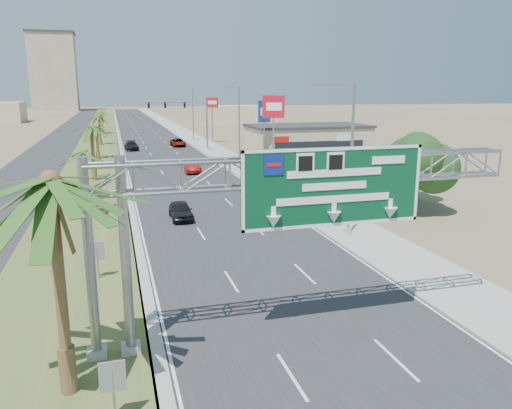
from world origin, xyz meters
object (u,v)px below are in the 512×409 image
object	(u,v)px
sign_gantry	(291,186)
car_mid_lane	(190,166)
car_right_lane	(178,143)
palm_near	(50,182)
car_far	(131,146)
signal_mast	(194,120)
car_left_lane	(181,211)
store_building	(307,139)
pole_sign_red_far	(212,106)
pole_sign_red_near	(274,112)
pole_sign_blue	(264,114)

from	to	relation	value
sign_gantry	car_mid_lane	xyz separation A→B (m)	(2.32, 41.17, -5.25)
car_mid_lane	car_right_lane	size ratio (longest dim) A/B	1.02
palm_near	car_right_lane	size ratio (longest dim) A/B	1.74
sign_gantry	palm_near	bearing A→B (deg)	-166.68
car_mid_lane	car_far	world-z (taller)	car_mid_lane
sign_gantry	signal_mast	size ratio (longest dim) A/B	1.63
palm_near	car_left_lane	world-z (taller)	palm_near
store_building	car_mid_lane	distance (m)	25.57
car_left_lane	pole_sign_red_far	world-z (taller)	pole_sign_red_far
palm_near	pole_sign_red_near	xyz separation A→B (m)	(18.72, 36.77, 0.32)
palm_near	pole_sign_red_far	distance (m)	77.68
car_left_lane	car_far	distance (m)	46.76
car_right_lane	pole_sign_red_far	xyz separation A→B (m)	(6.88, 3.77, 6.01)
store_building	pole_sign_red_far	xyz separation A→B (m)	(-11.71, 17.19, 4.67)
car_left_lane	car_right_lane	size ratio (longest dim) A/B	0.82
sign_gantry	palm_near	size ratio (longest dim) A/B	2.01
pole_sign_red_near	pole_sign_blue	bearing A→B (deg)	76.84
store_building	car_far	size ratio (longest dim) A/B	3.67
pole_sign_red_near	store_building	bearing A→B (deg)	59.55
sign_gantry	palm_near	distance (m)	8.41
pole_sign_blue	pole_sign_red_far	xyz separation A→B (m)	(-2.71, 23.53, 0.39)
palm_near	signal_mast	world-z (taller)	palm_near
car_left_lane	car_mid_lane	world-z (taller)	car_mid_lane
signal_mast	car_left_lane	size ratio (longest dim) A/B	2.62
signal_mast	car_left_lane	distance (m)	43.57
palm_near	pole_sign_red_near	world-z (taller)	pole_sign_red_near
car_left_lane	pole_sign_red_far	size ratio (longest dim) A/B	0.46
car_mid_lane	car_left_lane	bearing A→B (deg)	-103.10
palm_near	car_right_lane	world-z (taller)	palm_near
sign_gantry	car_far	world-z (taller)	sign_gantry
car_mid_lane	pole_sign_red_near	distance (m)	12.24
sign_gantry	pole_sign_blue	world-z (taller)	pole_sign_blue
signal_mast	car_left_lane	xyz separation A→B (m)	(-7.95, -42.63, -4.18)
car_left_lane	pole_sign_blue	distance (m)	34.64
palm_near	signal_mast	size ratio (longest dim) A/B	0.81
pole_sign_blue	car_right_lane	bearing A→B (deg)	115.91
signal_mast	store_building	world-z (taller)	signal_mast
pole_sign_red_near	car_left_lane	bearing A→B (deg)	-128.55
palm_near	car_mid_lane	distance (m)	44.77
store_building	car_left_lane	xyz separation A→B (m)	(-24.78, -36.66, -1.33)
car_mid_lane	car_far	size ratio (longest dim) A/B	0.99
car_left_lane	pole_sign_red_far	bearing A→B (deg)	76.44
signal_mast	pole_sign_red_far	world-z (taller)	pole_sign_red_far
store_building	pole_sign_red_near	world-z (taller)	pole_sign_red_near
car_right_lane	pole_sign_red_near	xyz separation A→B (m)	(6.12, -34.65, 6.58)
car_right_lane	car_left_lane	bearing A→B (deg)	-99.51
car_far	pole_sign_red_near	size ratio (longest dim) A/B	0.53
car_far	pole_sign_red_far	xyz separation A→B (m)	(14.83, 7.12, 5.96)
store_building	car_mid_lane	world-z (taller)	store_building
pole_sign_blue	car_mid_lane	bearing A→B (deg)	-143.88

